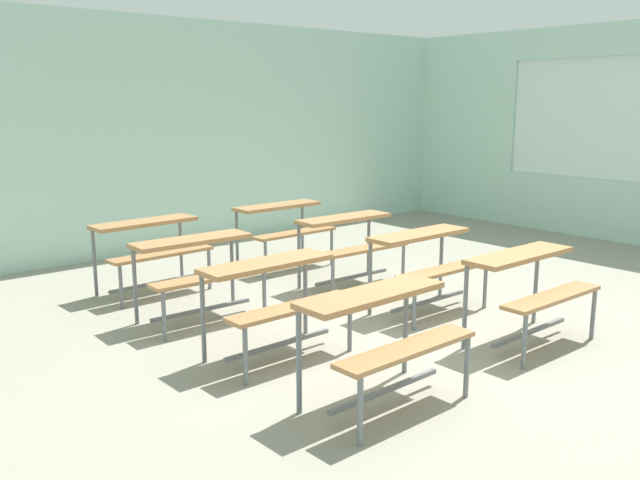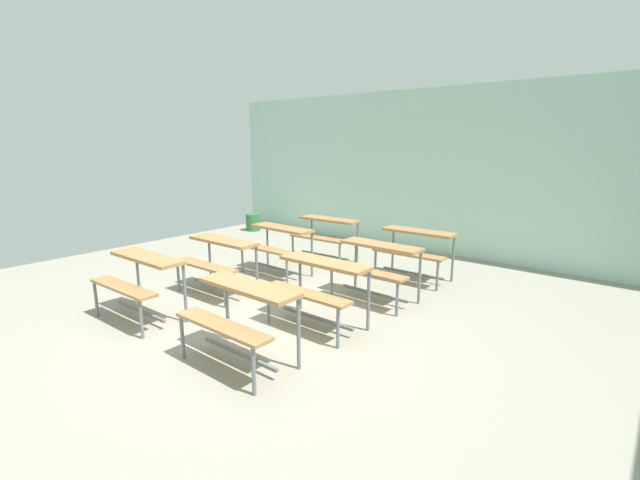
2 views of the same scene
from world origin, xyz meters
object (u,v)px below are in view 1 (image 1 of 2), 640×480
desk_bench_r2c1 (351,234)px  desk_bench_r3c1 (284,220)px  desk_bench_r0c1 (530,277)px  desk_bench_r1c0 (276,286)px  desk_bench_r1c1 (428,253)px  desk_bench_r3c0 (151,239)px  desk_bench_r0c0 (383,322)px  desk_bench_r2c0 (198,259)px

desk_bench_r2c1 → desk_bench_r3c1: 1.14m
desk_bench_r0c1 → desk_bench_r1c0: size_ratio=0.99×
desk_bench_r1c1 → desk_bench_r2c1: bearing=87.5°
desk_bench_r2c1 → desk_bench_r3c0: size_ratio=0.99×
desk_bench_r3c0 → desk_bench_r0c0: bearing=-93.7°
desk_bench_r2c0 → desk_bench_r3c0: 1.11m
desk_bench_r0c1 → desk_bench_r1c1: same height
desk_bench_r0c0 → desk_bench_r0c1: bearing=0.1°
desk_bench_r0c1 → desk_bench_r2c0: (-1.74, 2.25, 0.00)m
desk_bench_r2c1 → desk_bench_r3c0: (-1.74, 1.14, 0.00)m
desk_bench_r0c0 → desk_bench_r3c1: (1.77, 3.40, 0.00)m
desk_bench_r0c0 → desk_bench_r3c0: size_ratio=0.99×
desk_bench_r1c1 → desk_bench_r3c1: bearing=89.6°
desk_bench_r1c1 → desk_bench_r0c0: bearing=-146.6°
desk_bench_r1c1 → desk_bench_r3c1: same height
desk_bench_r3c0 → desk_bench_r3c1: 1.71m
desk_bench_r0c0 → desk_bench_r1c0: (-0.02, 1.13, 0.00)m
desk_bench_r0c0 → desk_bench_r3c1: same height
desk_bench_r0c0 → desk_bench_r3c0: same height
desk_bench_r1c0 → desk_bench_r1c1: same height
desk_bench_r1c1 → desk_bench_r3c1: (0.02, 2.25, 0.00)m
desk_bench_r0c0 → desk_bench_r2c0: (-0.03, 2.29, 0.00)m
desk_bench_r2c0 → desk_bench_r3c1: same height
desk_bench_r1c1 → desk_bench_r2c0: bearing=147.4°
desk_bench_r2c1 → desk_bench_r1c1: bearing=-91.6°
desk_bench_r1c0 → desk_bench_r3c0: bearing=87.2°
desk_bench_r1c1 → desk_bench_r2c1: 1.12m
desk_bench_r0c1 → desk_bench_r2c0: size_ratio=0.99×
desk_bench_r1c0 → desk_bench_r2c0: (-0.00, 1.16, 0.00)m
desk_bench_r3c1 → desk_bench_r1c1: bearing=-91.9°
desk_bench_r1c0 → desk_bench_r3c1: 2.89m
desk_bench_r0c0 → desk_bench_r0c1: size_ratio=1.01×
desk_bench_r1c1 → desk_bench_r2c0: 2.11m
desk_bench_r0c1 → desk_bench_r1c0: same height
desk_bench_r0c0 → desk_bench_r3c1: size_ratio=1.00×
desk_bench_r0c1 → desk_bench_r3c1: size_ratio=0.99×
desk_bench_r2c1 → desk_bench_r3c1: same height
desk_bench_r0c1 → desk_bench_r3c1: bearing=89.1°
desk_bench_r0c1 → desk_bench_r3c1: same height
desk_bench_r0c1 → desk_bench_r1c0: (-1.74, 1.10, 0.00)m
desk_bench_r1c0 → desk_bench_r2c1: same height
desk_bench_r0c1 → desk_bench_r2c1: (0.08, 2.22, 0.00)m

